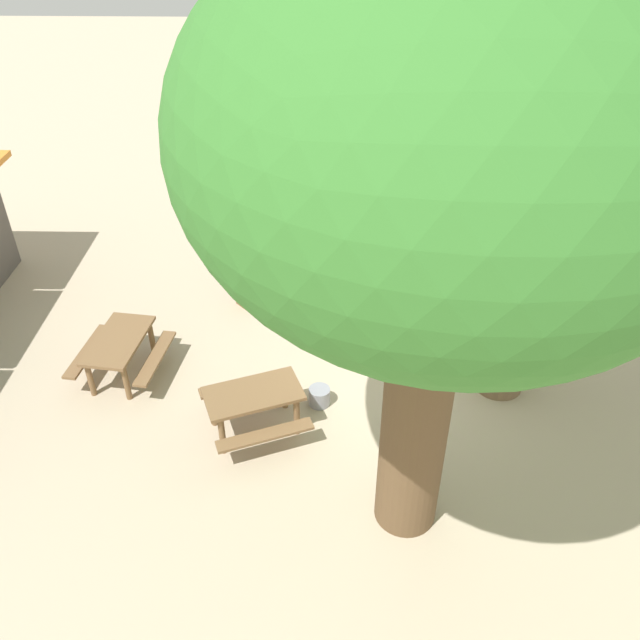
{
  "coord_description": "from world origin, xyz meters",
  "views": [
    {
      "loc": [
        -8.69,
        1.08,
        7.66
      ],
      "look_at": [
        0.75,
        1.29,
        0.8
      ],
      "focal_mm": 36.83,
      "sensor_mm": 36.0,
      "label": 1
    }
  ],
  "objects_px": {
    "wooden_bench": "(260,276)",
    "picnic_table_near": "(254,401)",
    "feed_bucket": "(319,396)",
    "person_handler": "(420,259)",
    "shade_tree_secondary": "(571,33)",
    "shade_tree_main": "(449,137)",
    "elephant": "(371,291)",
    "picnic_table_far": "(120,348)"
  },
  "relations": [
    {
      "from": "wooden_bench",
      "to": "feed_bucket",
      "type": "height_order",
      "value": "wooden_bench"
    },
    {
      "from": "picnic_table_near",
      "to": "feed_bucket",
      "type": "distance_m",
      "value": 1.26
    },
    {
      "from": "picnic_table_far",
      "to": "shade_tree_main",
      "type": "bearing_deg",
      "value": -113.9
    },
    {
      "from": "feed_bucket",
      "to": "shade_tree_secondary",
      "type": "bearing_deg",
      "value": -80.22
    },
    {
      "from": "wooden_bench",
      "to": "picnic_table_near",
      "type": "bearing_deg",
      "value": 50.51
    },
    {
      "from": "picnic_table_near",
      "to": "feed_bucket",
      "type": "xyz_separation_m",
      "value": [
        0.6,
        -1.02,
        -0.43
      ]
    },
    {
      "from": "elephant",
      "to": "wooden_bench",
      "type": "distance_m",
      "value": 2.59
    },
    {
      "from": "person_handler",
      "to": "picnic_table_far",
      "type": "relative_size",
      "value": 0.96
    },
    {
      "from": "picnic_table_far",
      "to": "wooden_bench",
      "type": "bearing_deg",
      "value": -32.92
    },
    {
      "from": "shade_tree_main",
      "to": "shade_tree_secondary",
      "type": "height_order",
      "value": "shade_tree_secondary"
    },
    {
      "from": "wooden_bench",
      "to": "elephant",
      "type": "bearing_deg",
      "value": 106.9
    },
    {
      "from": "feed_bucket",
      "to": "person_handler",
      "type": "bearing_deg",
      "value": -31.04
    },
    {
      "from": "person_handler",
      "to": "feed_bucket",
      "type": "relative_size",
      "value": 4.5
    },
    {
      "from": "person_handler",
      "to": "wooden_bench",
      "type": "height_order",
      "value": "person_handler"
    },
    {
      "from": "picnic_table_near",
      "to": "elephant",
      "type": "bearing_deg",
      "value": 32.12
    },
    {
      "from": "picnic_table_near",
      "to": "picnic_table_far",
      "type": "relative_size",
      "value": 1.15
    },
    {
      "from": "elephant",
      "to": "shade_tree_main",
      "type": "bearing_deg",
      "value": -74.14
    },
    {
      "from": "person_handler",
      "to": "shade_tree_secondary",
      "type": "relative_size",
      "value": 0.2
    },
    {
      "from": "shade_tree_main",
      "to": "picnic_table_near",
      "type": "height_order",
      "value": "shade_tree_main"
    },
    {
      "from": "picnic_table_near",
      "to": "feed_bucket",
      "type": "height_order",
      "value": "picnic_table_near"
    },
    {
      "from": "shade_tree_secondary",
      "to": "elephant",
      "type": "bearing_deg",
      "value": 56.12
    },
    {
      "from": "picnic_table_far",
      "to": "feed_bucket",
      "type": "xyz_separation_m",
      "value": [
        -0.69,
        -3.48,
        -0.43
      ]
    },
    {
      "from": "shade_tree_secondary",
      "to": "wooden_bench",
      "type": "height_order",
      "value": "shade_tree_secondary"
    },
    {
      "from": "wooden_bench",
      "to": "feed_bucket",
      "type": "distance_m",
      "value": 3.51
    },
    {
      "from": "shade_tree_secondary",
      "to": "picnic_table_far",
      "type": "distance_m",
      "value": 8.38
    },
    {
      "from": "picnic_table_far",
      "to": "feed_bucket",
      "type": "relative_size",
      "value": 4.68
    },
    {
      "from": "wooden_bench",
      "to": "picnic_table_near",
      "type": "relative_size",
      "value": 0.67
    },
    {
      "from": "person_handler",
      "to": "wooden_bench",
      "type": "relative_size",
      "value": 1.26
    },
    {
      "from": "shade_tree_secondary",
      "to": "picnic_table_far",
      "type": "bearing_deg",
      "value": 88.6
    },
    {
      "from": "shade_tree_secondary",
      "to": "picnic_table_near",
      "type": "distance_m",
      "value": 6.72
    },
    {
      "from": "shade_tree_main",
      "to": "picnic_table_far",
      "type": "xyz_separation_m",
      "value": [
        2.91,
        4.73,
        -4.88
      ]
    },
    {
      "from": "wooden_bench",
      "to": "picnic_table_far",
      "type": "bearing_deg",
      "value": 5.81
    },
    {
      "from": "wooden_bench",
      "to": "picnic_table_near",
      "type": "xyz_separation_m",
      "value": [
        -3.85,
        -0.28,
        0.12
      ]
    },
    {
      "from": "person_handler",
      "to": "feed_bucket",
      "type": "height_order",
      "value": "person_handler"
    },
    {
      "from": "shade_tree_main",
      "to": "feed_bucket",
      "type": "relative_size",
      "value": 21.02
    },
    {
      "from": "elephant",
      "to": "feed_bucket",
      "type": "bearing_deg",
      "value": -103.31
    },
    {
      "from": "person_handler",
      "to": "feed_bucket",
      "type": "distance_m",
      "value": 3.83
    },
    {
      "from": "elephant",
      "to": "person_handler",
      "type": "height_order",
      "value": "person_handler"
    },
    {
      "from": "wooden_bench",
      "to": "feed_bucket",
      "type": "xyz_separation_m",
      "value": [
        -3.25,
        -1.3,
        -0.31
      ]
    },
    {
      "from": "shade_tree_secondary",
      "to": "picnic_table_near",
      "type": "xyz_separation_m",
      "value": [
        -1.14,
        4.11,
        -5.19
      ]
    },
    {
      "from": "shade_tree_secondary",
      "to": "shade_tree_main",
      "type": "bearing_deg",
      "value": 146.1
    },
    {
      "from": "elephant",
      "to": "wooden_bench",
      "type": "relative_size",
      "value": 1.72
    }
  ]
}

